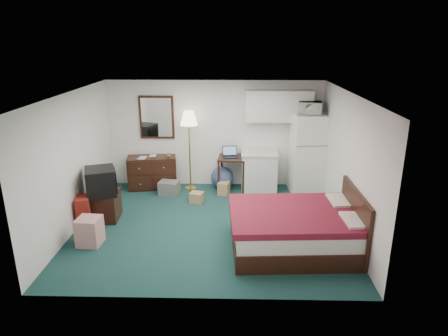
{
  "coord_description": "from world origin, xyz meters",
  "views": [
    {
      "loc": [
        0.44,
        -6.9,
        3.43
      ],
      "look_at": [
        0.26,
        0.49,
        0.99
      ],
      "focal_mm": 32.0,
      "sensor_mm": 36.0,
      "label": 1
    }
  ],
  "objects_px": {
    "fridge": "(308,153)",
    "desk": "(232,173)",
    "tv_stand": "(104,206)",
    "bed": "(295,230)",
    "kitchen_counter": "(259,172)",
    "floor_lamp": "(190,151)",
    "dresser": "(152,172)",
    "suitcase": "(84,212)"
  },
  "relations": [
    {
      "from": "floor_lamp",
      "to": "bed",
      "type": "distance_m",
      "value": 3.48
    },
    {
      "from": "desk",
      "to": "tv_stand",
      "type": "distance_m",
      "value": 3.02
    },
    {
      "from": "fridge",
      "to": "desk",
      "type": "bearing_deg",
      "value": 173.71
    },
    {
      "from": "fridge",
      "to": "kitchen_counter",
      "type": "bearing_deg",
      "value": 173.8
    },
    {
      "from": "floor_lamp",
      "to": "suitcase",
      "type": "height_order",
      "value": "floor_lamp"
    },
    {
      "from": "bed",
      "to": "suitcase",
      "type": "xyz_separation_m",
      "value": [
        -3.83,
        0.69,
        -0.03
      ]
    },
    {
      "from": "dresser",
      "to": "desk",
      "type": "xyz_separation_m",
      "value": [
        1.88,
        -0.05,
        0.01
      ]
    },
    {
      "from": "desk",
      "to": "kitchen_counter",
      "type": "height_order",
      "value": "kitchen_counter"
    },
    {
      "from": "kitchen_counter",
      "to": "bed",
      "type": "bearing_deg",
      "value": -80.11
    },
    {
      "from": "tv_stand",
      "to": "suitcase",
      "type": "xyz_separation_m",
      "value": [
        -0.27,
        -0.36,
        0.03
      ]
    },
    {
      "from": "tv_stand",
      "to": "fridge",
      "type": "bearing_deg",
      "value": 18.39
    },
    {
      "from": "floor_lamp",
      "to": "desk",
      "type": "xyz_separation_m",
      "value": [
        0.98,
        0.0,
        -0.53
      ]
    },
    {
      "from": "dresser",
      "to": "fridge",
      "type": "bearing_deg",
      "value": -10.65
    },
    {
      "from": "kitchen_counter",
      "to": "suitcase",
      "type": "height_order",
      "value": "kitchen_counter"
    },
    {
      "from": "kitchen_counter",
      "to": "dresser",
      "type": "bearing_deg",
      "value": 179.12
    },
    {
      "from": "dresser",
      "to": "bed",
      "type": "bearing_deg",
      "value": -52.51
    },
    {
      "from": "kitchen_counter",
      "to": "fridge",
      "type": "distance_m",
      "value": 1.19
    },
    {
      "from": "bed",
      "to": "fridge",
      "type": "bearing_deg",
      "value": 73.4
    },
    {
      "from": "floor_lamp",
      "to": "tv_stand",
      "type": "height_order",
      "value": "floor_lamp"
    },
    {
      "from": "fridge",
      "to": "tv_stand",
      "type": "distance_m",
      "value": 4.57
    },
    {
      "from": "fridge",
      "to": "tv_stand",
      "type": "relative_size",
      "value": 3.05
    },
    {
      "from": "desk",
      "to": "suitcase",
      "type": "xyz_separation_m",
      "value": [
        -2.76,
        -2.06,
        -0.09
      ]
    },
    {
      "from": "floor_lamp",
      "to": "suitcase",
      "type": "xyz_separation_m",
      "value": [
        -1.78,
        -2.06,
        -0.62
      ]
    },
    {
      "from": "floor_lamp",
      "to": "desk",
      "type": "height_order",
      "value": "floor_lamp"
    },
    {
      "from": "bed",
      "to": "tv_stand",
      "type": "distance_m",
      "value": 3.72
    },
    {
      "from": "fridge",
      "to": "suitcase",
      "type": "relative_size",
      "value": 2.98
    },
    {
      "from": "kitchen_counter",
      "to": "floor_lamp",
      "type": "bearing_deg",
      "value": -179.94
    },
    {
      "from": "kitchen_counter",
      "to": "fridge",
      "type": "xyz_separation_m",
      "value": [
        1.09,
        -0.03,
        0.47
      ]
    },
    {
      "from": "suitcase",
      "to": "bed",
      "type": "bearing_deg",
      "value": -21.76
    },
    {
      "from": "floor_lamp",
      "to": "bed",
      "type": "xyz_separation_m",
      "value": [
        2.05,
        -2.75,
        -0.59
      ]
    },
    {
      "from": "suitcase",
      "to": "desk",
      "type": "bearing_deg",
      "value": 25.17
    },
    {
      "from": "dresser",
      "to": "desk",
      "type": "relative_size",
      "value": 1.42
    },
    {
      "from": "kitchen_counter",
      "to": "desk",
      "type": "bearing_deg",
      "value": 178.9
    },
    {
      "from": "fridge",
      "to": "dresser",
      "type": "bearing_deg",
      "value": 173.78
    },
    {
      "from": "floor_lamp",
      "to": "kitchen_counter",
      "type": "bearing_deg",
      "value": -0.65
    },
    {
      "from": "desk",
      "to": "fridge",
      "type": "bearing_deg",
      "value": 3.31
    },
    {
      "from": "tv_stand",
      "to": "floor_lamp",
      "type": "bearing_deg",
      "value": 45.25
    },
    {
      "from": "desk",
      "to": "kitchen_counter",
      "type": "relative_size",
      "value": 0.9
    },
    {
      "from": "tv_stand",
      "to": "bed",
      "type": "bearing_deg",
      "value": -19.42
    },
    {
      "from": "fridge",
      "to": "bed",
      "type": "bearing_deg",
      "value": -108.16
    },
    {
      "from": "dresser",
      "to": "floor_lamp",
      "type": "bearing_deg",
      "value": -12.32
    },
    {
      "from": "dresser",
      "to": "desk",
      "type": "height_order",
      "value": "desk"
    }
  ]
}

